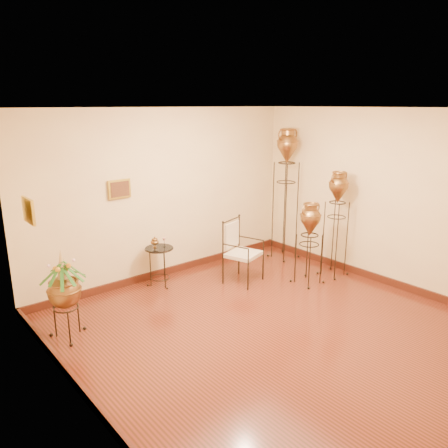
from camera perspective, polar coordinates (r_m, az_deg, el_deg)
ground at (r=5.94m, az=6.35°, el=-13.32°), size 5.00×5.00×0.00m
room_shell at (r=5.33m, az=6.79°, el=3.25°), size 5.02×5.02×2.81m
amphora_tall at (r=8.17m, az=8.05°, el=4.01°), size 0.53×0.53×2.45m
amphora_mid at (r=7.55m, az=14.42°, el=0.08°), size 0.52×0.52×1.81m
amphora_short at (r=7.16m, az=11.06°, el=-2.48°), size 0.53×0.53×1.37m
planter_urn at (r=5.75m, az=-20.16°, el=-7.91°), size 0.78×0.78×1.19m
armchair at (r=7.13m, az=2.56°, el=-3.61°), size 0.73×0.70×1.05m
side_table at (r=7.12m, az=-8.40°, el=-5.41°), size 0.48×0.48×0.81m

